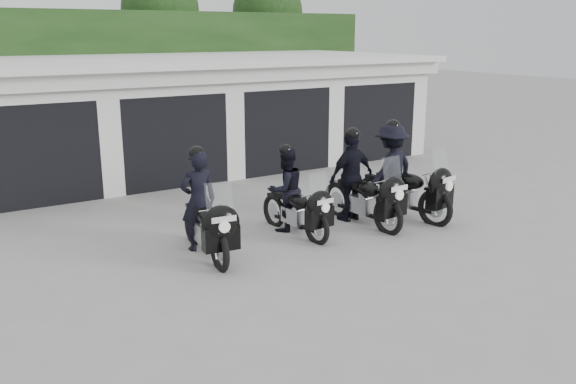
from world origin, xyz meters
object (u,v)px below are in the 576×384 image
police_bike_c (358,182)px  police_bike_d (398,174)px  police_bike_b (291,195)px  police_bike_a (204,212)px

police_bike_c → police_bike_d: size_ratio=0.96×
police_bike_d → police_bike_b: bearing=163.0°
police_bike_b → police_bike_c: size_ratio=0.89×
police_bike_c → police_bike_b: bearing=169.8°
police_bike_b → police_bike_c: 1.45m
police_bike_b → police_bike_d: size_ratio=0.86×
police_bike_a → police_bike_d: 4.28m
police_bike_a → police_bike_c: (3.29, 0.09, 0.07)m
police_bike_d → police_bike_c: bearing=164.4°
police_bike_a → police_bike_b: police_bike_a is taller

